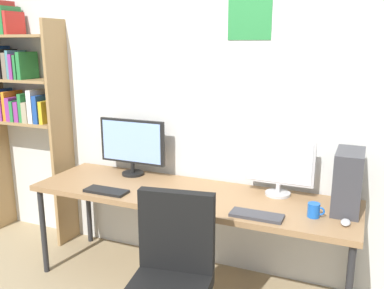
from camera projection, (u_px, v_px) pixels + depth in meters
wall_back at (211, 108)px, 3.27m from camera, size 4.77×0.11×2.60m
desk at (189, 199)px, 3.04m from camera, size 2.37×0.68×0.74m
bookshelf at (18, 92)px, 3.77m from camera, size 0.83×0.28×2.16m
monitor_left at (132, 144)px, 3.38m from camera, size 0.58×0.18×0.46m
monitor_right at (279, 165)px, 2.93m from camera, size 0.49×0.18×0.41m
pc_tower at (348, 181)px, 2.66m from camera, size 0.17×0.34×0.40m
keyboard_left at (106, 191)px, 3.03m from camera, size 0.32×0.13×0.02m
keyboard_right at (257, 215)px, 2.60m from camera, size 0.33×0.13×0.02m
computer_mouse at (346, 222)px, 2.49m from camera, size 0.06×0.10×0.03m
coffee_mug at (314, 210)px, 2.59m from camera, size 0.11×0.08×0.09m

